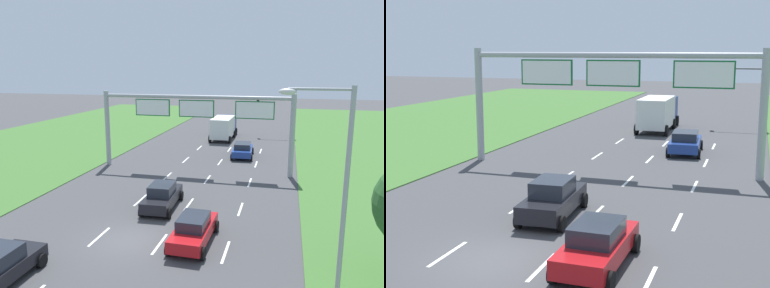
% 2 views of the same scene
% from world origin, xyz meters
% --- Properties ---
extents(ground_plane, '(200.00, 200.00, 0.00)m').
position_xyz_m(ground_plane, '(0.00, 0.00, 0.00)').
color(ground_plane, '#424244').
extents(lane_dashes_inner_left, '(0.14, 44.40, 0.01)m').
position_xyz_m(lane_dashes_inner_left, '(-1.75, 3.00, 0.00)').
color(lane_dashes_inner_left, white).
rests_on(lane_dashes_inner_left, ground_plane).
extents(lane_dashes_inner_right, '(0.14, 44.40, 0.01)m').
position_xyz_m(lane_dashes_inner_right, '(1.75, 3.00, 0.00)').
color(lane_dashes_inner_right, white).
rests_on(lane_dashes_inner_right, ground_plane).
extents(lane_dashes_slip, '(0.14, 44.40, 0.01)m').
position_xyz_m(lane_dashes_slip, '(5.25, 3.00, 0.00)').
color(lane_dashes_slip, white).
rests_on(lane_dashes_slip, ground_plane).
extents(car_near_red, '(2.03, 4.40, 1.52)m').
position_xyz_m(car_near_red, '(3.45, 0.59, 0.77)').
color(car_near_red, red).
rests_on(car_near_red, ground_plane).
extents(car_lead_silver, '(2.20, 4.58, 1.64)m').
position_xyz_m(car_lead_silver, '(0.21, 4.98, 0.81)').
color(car_lead_silver, black).
rests_on(car_lead_silver, ground_plane).
extents(car_mid_lane, '(2.40, 4.59, 1.50)m').
position_xyz_m(car_mid_lane, '(3.61, 20.77, 0.77)').
color(car_mid_lane, navy).
rests_on(car_mid_lane, ground_plane).
extents(box_truck, '(2.70, 7.67, 2.88)m').
position_xyz_m(box_truck, '(-0.00, 30.53, 1.60)').
color(box_truck, navy).
rests_on(box_truck, ground_plane).
extents(sign_gantry, '(17.24, 0.44, 7.00)m').
position_xyz_m(sign_gantry, '(0.17, 14.47, 4.97)').
color(sign_gantry, '#9EA0A5').
rests_on(sign_gantry, ground_plane).
extents(traffic_light_mast, '(4.76, 0.49, 5.60)m').
position_xyz_m(traffic_light_mast, '(6.59, 33.62, 3.87)').
color(traffic_light_mast, '#47494F').
rests_on(traffic_light_mast, ground_plane).
extents(street_lamp, '(2.61, 0.32, 8.50)m').
position_xyz_m(street_lamp, '(9.71, -3.35, 5.08)').
color(street_lamp, '#9EA0A5').
rests_on(street_lamp, ground_plane).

